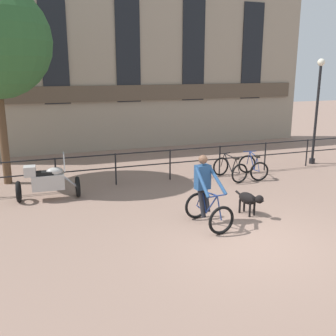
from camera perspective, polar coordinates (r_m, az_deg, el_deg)
name	(u,v)px	position (r m, az deg, el deg)	size (l,w,h in m)	color
ground_plane	(250,240)	(9.05, 11.78, -10.25)	(60.00, 60.00, 0.00)	#8E7060
canal_railing	(170,159)	(13.29, 0.30, 1.27)	(15.05, 0.05, 1.05)	black
building_facade	(127,60)	(18.49, -6.04, 15.35)	(18.00, 0.72, 8.15)	gray
cyclist_with_bike	(206,194)	(9.53, 5.52, -3.81)	(0.81, 1.24, 1.70)	black
dog	(250,199)	(10.36, 11.77, -4.46)	(0.42, 0.96, 0.63)	black
parked_motorcycle	(48,181)	(11.81, -17.07, -1.81)	(1.79, 0.71, 1.35)	black
parked_bicycle_near_lamp	(230,169)	(13.58, 8.99, -0.15)	(0.83, 1.20, 0.86)	black
parked_bicycle_mid_left	(253,167)	(14.02, 12.23, 0.16)	(0.81, 1.19, 0.86)	black
street_lamp	(317,106)	(16.37, 20.83, 8.42)	(0.28, 0.28, 4.05)	black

